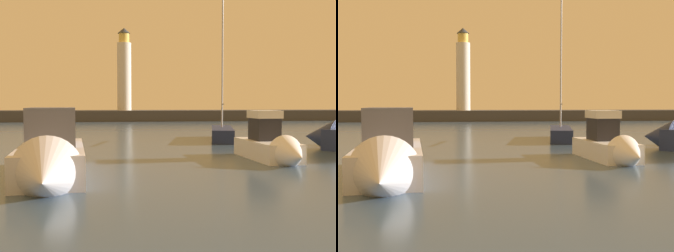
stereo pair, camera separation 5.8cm
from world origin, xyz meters
The scene contains 6 objects.
ground_plane centered at (0.00, 30.92, 0.00)m, with size 220.00×220.00×0.00m, color #384C60.
breakwater centered at (0.00, 61.85, 0.79)m, with size 94.65×6.75×1.58m, color #423F3D.
lighthouse centered at (-2.25, 61.85, 7.43)m, with size 2.10×2.10×12.35m.
motorboat_0 centered at (-5.81, 12.85, 0.83)m, with size 3.06×8.26×3.05m.
motorboat_2 centered at (3.85, 16.80, 0.68)m, with size 2.05×5.89×2.70m.
sailboat_moored centered at (4.18, 27.80, 0.55)m, with size 2.96×6.88×10.52m.
Camera 1 is at (-3.50, -2.12, 2.75)m, focal length 44.97 mm.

